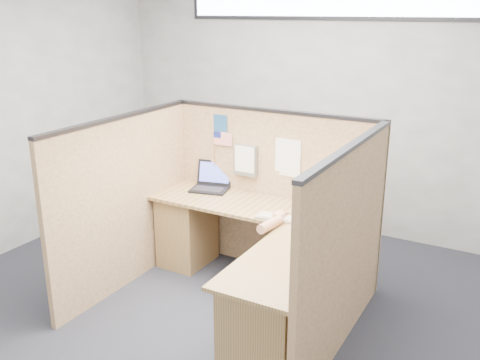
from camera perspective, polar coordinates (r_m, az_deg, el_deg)
The scene contains 14 objects.
floor at distance 4.49m, azimuth -2.45°, elevation -14.12°, with size 5.00×5.00×0.00m, color black.
wall_back at distance 5.92m, azimuth 8.98°, elevation 8.13°, with size 5.00×5.00×0.00m, color gray.
clerestory_window at distance 5.83m, azimuth 9.44°, elevation 18.33°, with size 3.30×0.04×0.38m.
cubicle_partitions at distance 4.48m, azimuth 0.29°, elevation -3.21°, with size 2.06×1.83×1.53m.
l_desk at distance 4.44m, azimuth 1.48°, elevation -8.73°, with size 1.95×1.75×0.73m.
laptop at distance 5.11m, azimuth -2.89°, elevation -0.26°, with size 0.39×0.40×0.25m.
keyboard at distance 4.38m, azimuth 4.54°, elevation -4.09°, with size 0.44×0.19×0.03m.
mouse at distance 4.39m, azimuth 4.31°, elevation -3.92°, with size 0.12×0.07×0.05m, color silver.
hand_forearm at distance 4.25m, azimuth 3.59°, elevation -4.39°, with size 0.12×0.42×0.09m.
blue_poster at distance 5.04m, azimuth -2.15°, elevation 5.77°, with size 0.16×0.00×0.22m, color navy.
american_flag at distance 5.05m, azimuth -2.07°, elevation 4.32°, with size 0.20×0.01×0.34m.
file_holder at distance 4.94m, azimuth 0.61°, elevation 2.11°, with size 0.23×0.05×0.29m.
paper_left at distance 4.76m, azimuth 5.12°, elevation 2.56°, with size 0.24×0.00×0.31m, color white.
paper_right at distance 4.77m, azimuth 5.33°, elevation 1.90°, with size 0.21×0.00×0.26m, color white.
Camera 1 is at (2.03, -3.23, 2.38)m, focal length 40.00 mm.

